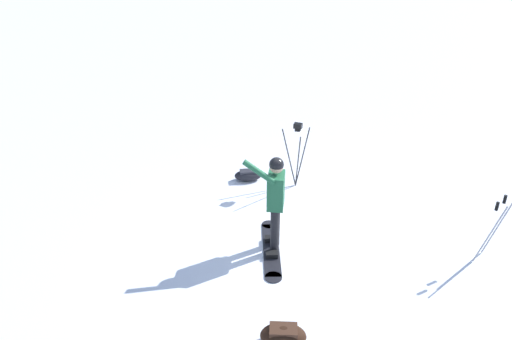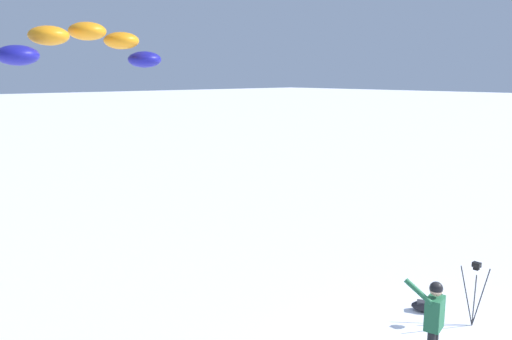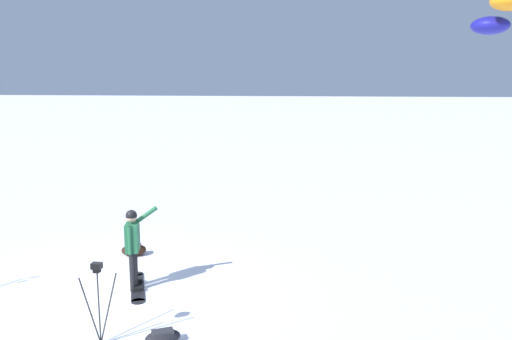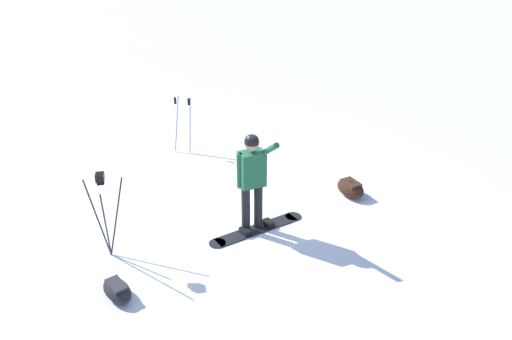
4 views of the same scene
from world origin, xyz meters
The scene contains 7 objects.
ground_plane centered at (0.00, 0.00, 0.00)m, with size 300.00×300.00×0.00m, color white.
snowboarder centered at (-0.46, 0.59, 1.03)m, with size 0.59×0.64×1.72m.
snowboard centered at (-0.53, 0.62, 0.02)m, with size 1.64×0.84×0.10m.
gear_bag_large centered at (1.64, 1.92, 0.12)m, with size 0.55×0.66×0.24m.
camera_tripod centered at (1.79, 0.91, 1.00)m, with size 0.59×0.52×1.40m.
gear_bag_small centered at (-2.42, -0.22, 0.15)m, with size 0.56×0.70×0.28m.
ski_poles centered at (0.45, -2.75, 0.78)m, with size 0.42×0.41×1.17m.
Camera 1 is at (-6.84, -1.57, 4.90)m, focal length 33.87 mm.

